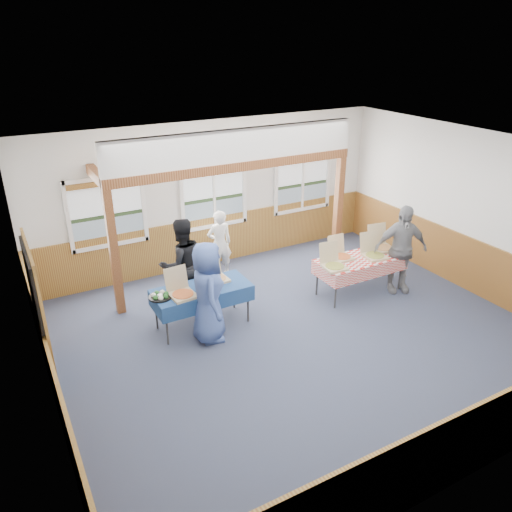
{
  "coord_description": "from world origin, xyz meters",
  "views": [
    {
      "loc": [
        -4.19,
        -6.09,
        4.85
      ],
      "look_at": [
        -0.3,
        1.0,
        1.19
      ],
      "focal_mm": 35.0,
      "sensor_mm": 36.0,
      "label": 1
    }
  ],
  "objects_px": {
    "man_blue": "(208,292)",
    "person_grey": "(401,249)",
    "table_right": "(361,260)",
    "woman_white": "(219,244)",
    "woman_black": "(182,264)",
    "table_left": "(202,291)"
  },
  "relations": [
    {
      "from": "woman_white",
      "to": "woman_black",
      "type": "xyz_separation_m",
      "value": [
        -1.19,
        -0.92,
        0.16
      ]
    },
    {
      "from": "man_blue",
      "to": "table_right",
      "type": "bearing_deg",
      "value": -75.63
    },
    {
      "from": "woman_white",
      "to": "woman_black",
      "type": "distance_m",
      "value": 1.51
    },
    {
      "from": "table_right",
      "to": "woman_black",
      "type": "distance_m",
      "value": 3.51
    },
    {
      "from": "woman_white",
      "to": "table_left",
      "type": "bearing_deg",
      "value": 60.37
    },
    {
      "from": "table_left",
      "to": "person_grey",
      "type": "relative_size",
      "value": 1.03
    },
    {
      "from": "woman_black",
      "to": "table_right",
      "type": "bearing_deg",
      "value": 159.16
    },
    {
      "from": "person_grey",
      "to": "man_blue",
      "type": "bearing_deg",
      "value": -159.83
    },
    {
      "from": "table_left",
      "to": "man_blue",
      "type": "height_order",
      "value": "man_blue"
    },
    {
      "from": "table_right",
      "to": "person_grey",
      "type": "distance_m",
      "value": 0.82
    },
    {
      "from": "table_left",
      "to": "woman_white",
      "type": "height_order",
      "value": "woman_white"
    },
    {
      "from": "person_grey",
      "to": "table_left",
      "type": "bearing_deg",
      "value": -166.09
    },
    {
      "from": "woman_black",
      "to": "man_blue",
      "type": "height_order",
      "value": "woman_black"
    },
    {
      "from": "woman_black",
      "to": "man_blue",
      "type": "xyz_separation_m",
      "value": [
        -0.02,
        -1.22,
        -0.01
      ]
    },
    {
      "from": "woman_black",
      "to": "person_grey",
      "type": "xyz_separation_m",
      "value": [
        4.05,
        -1.44,
        0.01
      ]
    },
    {
      "from": "table_right",
      "to": "man_blue",
      "type": "distance_m",
      "value": 3.34
    },
    {
      "from": "table_right",
      "to": "woman_white",
      "type": "distance_m",
      "value": 2.96
    },
    {
      "from": "table_left",
      "to": "man_blue",
      "type": "relative_size",
      "value": 1.05
    },
    {
      "from": "table_right",
      "to": "man_blue",
      "type": "bearing_deg",
      "value": -172.16
    },
    {
      "from": "table_left",
      "to": "woman_black",
      "type": "distance_m",
      "value": 0.81
    },
    {
      "from": "man_blue",
      "to": "woman_white",
      "type": "bearing_deg",
      "value": -16.45
    },
    {
      "from": "man_blue",
      "to": "person_grey",
      "type": "relative_size",
      "value": 0.98
    }
  ]
}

